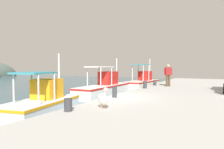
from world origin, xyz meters
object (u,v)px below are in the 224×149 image
Objects in this scene: pelican at (103,98)px; fisherman_standing at (168,74)px; fishing_boat_fourth at (143,83)px; mooring_bollard_fourth at (155,83)px; mooring_bollard_second at (115,92)px; fishing_boat_second at (42,102)px; mooring_bollard_nearest at (68,105)px; mooring_bollard_third at (145,85)px; fishing_boat_third at (104,87)px.

pelican is 9.69m from fisherman_standing.
mooring_bollard_fourth is at bearing -149.80° from fishing_boat_fourth.
mooring_bollard_fourth is (7.27, -0.00, -0.05)m from mooring_bollard_second.
pelican is (-0.95, -4.02, 0.62)m from fishing_boat_second.
fishing_boat_second reaches higher than fisherman_standing.
pelican is at bearing 178.58° from fisherman_standing.
fisherman_standing is (-4.52, -3.56, 1.10)m from fishing_boat_fourth.
mooring_bollard_nearest is 0.86× the size of mooring_bollard_second.
mooring_bollard_second is (-6.94, 1.12, -0.67)m from fisherman_standing.
fisherman_standing is at bearing -9.16° from mooring_bollard_second.
fishing_boat_fourth reaches higher than mooring_bollard_third.
fishing_boat_fourth is 10.36× the size of mooring_bollard_third.
fishing_boat_fourth is at bearing 13.17° from pelican.
pelican reaches higher than mooring_bollard_fourth.
fisherman_standing is 1.37m from mooring_bollard_fourth.
fisherman_standing is at bearing -106.35° from mooring_bollard_fourth.
mooring_bollard_third is at bearing 6.67° from pelican.
fishing_boat_second is 9.78m from fisherman_standing.
mooring_bollard_third is (-0.57, -3.58, 0.41)m from fishing_boat_third.
fisherman_standing is at bearing -27.44° from mooring_bollard_third.
fisherman_standing is (9.67, -0.24, 0.54)m from pelican.
pelican reaches higher than mooring_bollard_third.
pelican reaches higher than mooring_bollard_nearest.
fishing_boat_fourth is at bearing 30.20° from mooring_bollard_fourth.
fishing_boat_second is 11.28× the size of mooring_bollard_fourth.
mooring_bollard_nearest is (-15.11, -2.44, 0.39)m from fishing_boat_fourth.
mooring_bollard_third is at bearing -25.56° from fishing_boat_second.
mooring_bollard_fourth is at bearing 73.65° from fisherman_standing.
fishing_boat_fourth reaches higher than fishing_boat_second.
mooring_bollard_third is (6.57, -3.14, 0.48)m from fishing_boat_second.
mooring_bollard_nearest is (-9.00, -3.58, 0.38)m from fishing_boat_third.
fishing_boat_fourth is 4.87m from mooring_bollard_fourth.
fisherman_standing reaches higher than mooring_bollard_nearest.
fishing_boat_fourth is 3.16× the size of fisherman_standing.
fishing_boat_fourth is 11.73m from mooring_bollard_second.
fishing_boat_second is at bearing 160.86° from mooring_bollard_fourth.
fishing_boat_second reaches higher than mooring_bollard_nearest.
fishing_boat_third is 1.20× the size of fishing_boat_fourth.
fishing_boat_third reaches higher than mooring_bollard_third.
fishing_boat_fourth is 5.86m from fisherman_standing.
fishing_boat_second is 9.55× the size of mooring_bollard_third.
pelican reaches higher than mooring_bollard_second.
fishing_boat_third reaches higher than mooring_bollard_nearest.
fisherman_standing is 3.17× the size of mooring_bollard_second.
fishing_boat_second is 9.59m from mooring_bollard_fourth.
mooring_bollard_third is at bearing 0.00° from mooring_bollard_nearest.
fishing_boat_second is 7.15m from fishing_boat_third.
fishing_boat_fourth is at bearing 12.03° from mooring_bollard_second.
pelican is at bearing -103.24° from fishing_boat_second.
fishing_boat_third is 12.45× the size of mooring_bollard_third.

